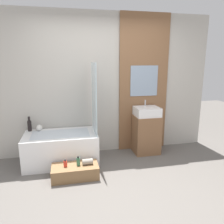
{
  "coord_description": "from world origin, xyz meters",
  "views": [
    {
      "loc": [
        -0.68,
        -2.46,
        1.75
      ],
      "look_at": [
        0.0,
        0.71,
        0.98
      ],
      "focal_mm": 35.0,
      "sensor_mm": 36.0,
      "label": 1
    }
  ],
  "objects": [
    {
      "name": "vanity_cabinet",
      "position": [
        0.8,
        1.3,
        0.36
      ],
      "size": [
        0.47,
        0.42,
        0.73
      ],
      "primitive_type": "cube",
      "color": "brown",
      "rests_on": "ground_plane"
    },
    {
      "name": "glass_shower_screen",
      "position": [
        -0.21,
        1.14,
        1.12
      ],
      "size": [
        0.01,
        0.56,
        1.19
      ],
      "primitive_type": "cube",
      "color": "silver",
      "rests_on": "bathtub"
    },
    {
      "name": "ground_plane",
      "position": [
        0.0,
        0.0,
        0.0
      ],
      "size": [
        12.0,
        12.0,
        0.0
      ],
      "primitive_type": "plane",
      "color": "#605B56"
    },
    {
      "name": "wall_wood_accent",
      "position": [
        0.8,
        1.53,
        1.3
      ],
      "size": [
        0.96,
        0.04,
        2.6
      ],
      "color": "brown",
      "rests_on": "ground_plane"
    },
    {
      "name": "vase_round_light",
      "position": [
        -1.17,
        1.43,
        0.58
      ],
      "size": [
        0.11,
        0.11,
        0.11
      ],
      "primitive_type": "sphere",
      "color": "silver",
      "rests_on": "bathtub"
    },
    {
      "name": "bottle_soap_secondary",
      "position": [
        -0.54,
        0.62,
        0.26
      ],
      "size": [
        0.05,
        0.05,
        0.14
      ],
      "color": "#38704C",
      "rests_on": "wooden_step_bench"
    },
    {
      "name": "bottle_soap_primary",
      "position": [
        -0.73,
        0.62,
        0.25
      ],
      "size": [
        0.05,
        0.05,
        0.11
      ],
      "color": "red",
      "rests_on": "wooden_step_bench"
    },
    {
      "name": "wall_tiled_back",
      "position": [
        0.0,
        1.58,
        1.3
      ],
      "size": [
        4.2,
        0.06,
        2.6
      ],
      "primitive_type": "cube",
      "color": "#B7B2A8",
      "rests_on": "ground_plane"
    },
    {
      "name": "vase_tall_dark",
      "position": [
        -1.33,
        1.45,
        0.64
      ],
      "size": [
        0.07,
        0.07,
        0.26
      ],
      "color": "black",
      "rests_on": "bathtub"
    },
    {
      "name": "sink",
      "position": [
        0.8,
        1.3,
        0.81
      ],
      "size": [
        0.45,
        0.39,
        0.29
      ],
      "color": "white",
      "rests_on": "vanity_cabinet"
    },
    {
      "name": "bathtub",
      "position": [
        -0.8,
        1.18,
        0.27
      ],
      "size": [
        1.23,
        0.69,
        0.53
      ],
      "color": "white",
      "rests_on": "ground_plane"
    },
    {
      "name": "wooden_step_bench",
      "position": [
        -0.59,
        0.62,
        0.1
      ],
      "size": [
        0.7,
        0.35,
        0.2
      ],
      "primitive_type": "cube",
      "color": "olive",
      "rests_on": "ground_plane"
    },
    {
      "name": "towel_roll",
      "position": [
        -0.4,
        0.62,
        0.24
      ],
      "size": [
        0.16,
        0.09,
        0.09
      ],
      "primitive_type": "cylinder",
      "rotation": [
        0.0,
        1.57,
        0.0
      ],
      "color": "gray",
      "rests_on": "wooden_step_bench"
    }
  ]
}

